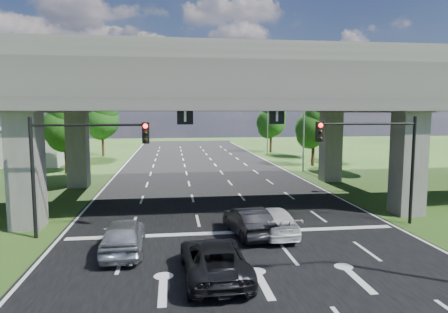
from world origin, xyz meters
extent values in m
plane|color=#284817|center=(0.00, 0.00, 0.00)|extent=(160.00, 160.00, 0.00)
cube|color=black|center=(0.00, 10.00, 0.01)|extent=(18.00, 120.00, 0.03)
cube|color=#3C3936|center=(0.00, 12.00, 8.00)|extent=(80.00, 15.00, 2.00)
cube|color=#5F5C57|center=(0.00, 4.75, 9.50)|extent=(80.00, 0.50, 1.00)
cube|color=#5F5C57|center=(0.00, 19.25, 9.50)|extent=(80.00, 0.50, 1.00)
cube|color=#5F5C57|center=(-11.00, 6.00, 3.50)|extent=(1.60, 1.60, 7.00)
cube|color=#5F5C57|center=(-11.00, 18.00, 3.50)|extent=(1.60, 1.60, 7.00)
cube|color=#5F5C57|center=(11.00, 6.00, 3.50)|extent=(1.60, 1.60, 7.00)
cube|color=#5F5C57|center=(11.00, 18.00, 3.50)|extent=(1.60, 1.60, 7.00)
cube|color=black|center=(-2.50, 5.00, 6.00)|extent=(0.85, 0.06, 0.85)
cube|color=black|center=(2.50, 5.00, 6.00)|extent=(0.85, 0.06, 0.85)
cylinder|color=black|center=(10.00, 4.00, 3.00)|extent=(0.18, 0.18, 6.00)
cylinder|color=black|center=(7.25, 4.00, 5.60)|extent=(5.50, 0.12, 0.12)
cube|color=black|center=(4.50, 3.82, 5.20)|extent=(0.35, 0.28, 1.05)
sphere|color=#FF0C05|center=(4.50, 3.66, 5.55)|extent=(0.22, 0.22, 0.22)
cylinder|color=black|center=(-10.00, 4.00, 3.00)|extent=(0.18, 0.18, 6.00)
cylinder|color=black|center=(-7.25, 4.00, 5.60)|extent=(5.50, 0.12, 0.12)
cube|color=black|center=(-4.50, 3.82, 5.20)|extent=(0.35, 0.28, 1.05)
sphere|color=#FF0C05|center=(-4.50, 3.66, 5.55)|extent=(0.22, 0.22, 0.22)
cylinder|color=gray|center=(10.50, 24.00, 5.00)|extent=(0.16, 0.16, 10.00)
cylinder|color=gray|center=(9.00, 24.00, 9.70)|extent=(3.00, 0.10, 0.10)
cube|color=gray|center=(7.50, 24.00, 9.60)|extent=(0.60, 0.25, 0.18)
cylinder|color=gray|center=(10.50, 40.00, 5.00)|extent=(0.16, 0.16, 10.00)
cylinder|color=gray|center=(9.00, 40.00, 9.70)|extent=(3.00, 0.10, 0.10)
cube|color=gray|center=(7.50, 40.00, 9.60)|extent=(0.60, 0.25, 0.18)
cylinder|color=black|center=(-14.00, 26.00, 1.65)|extent=(0.36, 0.36, 3.30)
sphere|color=#154412|center=(-14.00, 26.00, 4.65)|extent=(4.50, 4.50, 4.50)
sphere|color=#154412|center=(-13.60, 25.70, 6.00)|extent=(3.60, 3.60, 3.60)
sphere|color=#154412|center=(-14.30, 26.40, 3.75)|extent=(3.30, 3.30, 3.30)
cylinder|color=black|center=(-17.00, 34.00, 1.43)|extent=(0.36, 0.36, 2.86)
sphere|color=#154412|center=(-17.00, 34.00, 4.03)|extent=(3.90, 3.90, 3.90)
sphere|color=#154412|center=(-16.60, 33.70, 5.20)|extent=(3.12, 3.12, 3.12)
sphere|color=#154412|center=(-17.30, 34.40, 3.25)|extent=(2.86, 2.86, 2.86)
cylinder|color=black|center=(-13.00, 42.00, 1.76)|extent=(0.36, 0.36, 3.52)
sphere|color=#154412|center=(-13.00, 42.00, 4.96)|extent=(4.80, 4.80, 4.80)
sphere|color=#154412|center=(-12.60, 41.70, 6.40)|extent=(3.84, 3.84, 3.84)
sphere|color=#154412|center=(-13.30, 42.40, 4.00)|extent=(3.52, 3.52, 3.52)
cylinder|color=black|center=(13.00, 28.00, 1.54)|extent=(0.36, 0.36, 3.08)
sphere|color=#154412|center=(13.00, 28.00, 4.34)|extent=(4.20, 4.20, 4.20)
sphere|color=#154412|center=(13.40, 27.70, 5.60)|extent=(3.36, 3.36, 3.36)
sphere|color=#154412|center=(12.70, 28.40, 3.50)|extent=(3.08, 3.08, 3.08)
cylinder|color=black|center=(16.00, 36.00, 1.43)|extent=(0.36, 0.36, 2.86)
sphere|color=#154412|center=(16.00, 36.00, 4.03)|extent=(3.90, 3.90, 3.90)
sphere|color=#154412|center=(16.40, 35.70, 5.20)|extent=(3.12, 3.12, 3.12)
sphere|color=#154412|center=(15.70, 36.40, 3.25)|extent=(2.86, 2.86, 2.86)
cylinder|color=black|center=(12.00, 44.00, 1.65)|extent=(0.36, 0.36, 3.30)
sphere|color=#154412|center=(12.00, 44.00, 4.65)|extent=(4.50, 4.50, 4.50)
sphere|color=#154412|center=(12.40, 43.70, 6.00)|extent=(3.60, 3.60, 3.60)
sphere|color=#154412|center=(11.70, 44.40, 3.75)|extent=(3.30, 3.30, 3.30)
imported|color=#ADAFB5|center=(-5.40, 1.20, 0.80)|extent=(1.95, 4.59, 1.55)
imported|color=black|center=(0.54, 2.94, 0.75)|extent=(2.09, 4.52, 1.44)
imported|color=silver|center=(1.80, 3.00, 0.71)|extent=(2.05, 4.73, 1.36)
imported|color=black|center=(-1.70, -1.95, 0.73)|extent=(2.49, 5.11, 1.40)
camera|label=1|loc=(-3.20, -16.35, 6.24)|focal=32.00mm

